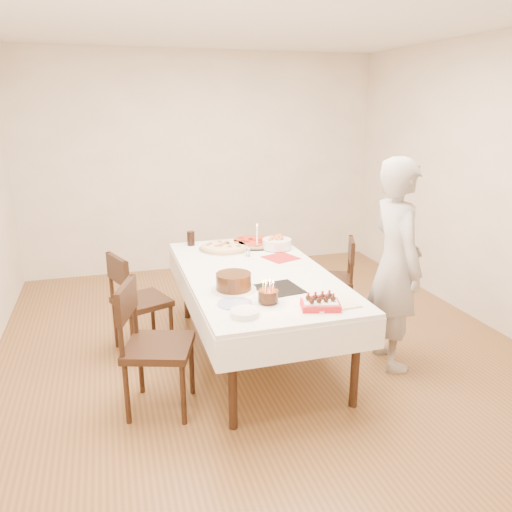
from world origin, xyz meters
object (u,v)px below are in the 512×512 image
object	(u,v)px
dining_table	(256,314)
strawberry_box	(320,304)
chair_left_savory	(142,302)
person	(396,265)
chair_right_savory	(332,279)
taper_candle	(257,237)
chair_left_dessert	(159,347)
pizza_white	(225,247)
cola_glass	(191,238)
pasta_bowl	(277,244)
pizza_pepperoni	(254,242)
layer_cake	(234,282)
birthday_cake	(268,291)

from	to	relation	value
dining_table	strawberry_box	bearing A→B (deg)	-77.32
chair_left_savory	person	distance (m)	2.13
chair_right_savory	taper_candle	size ratio (longest dim) A/B	3.25
chair_right_savory	chair_left_dessert	bearing A→B (deg)	-126.29
chair_left_savory	person	xyz separation A→B (m)	(1.93, -0.82, 0.40)
pizza_white	cola_glass	distance (m)	0.37
chair_left_dessert	person	xyz separation A→B (m)	(1.88, 0.12, 0.38)
pasta_bowl	taper_candle	distance (m)	0.20
pasta_bowl	taper_candle	size ratio (longest dim) A/B	1.06
chair_left_savory	pizza_white	size ratio (longest dim) A/B	1.83
person	pizza_pepperoni	xyz separation A→B (m)	(-0.80, 1.25, -0.08)
layer_cake	birthday_cake	size ratio (longest dim) A/B	2.30
pizza_pepperoni	taper_candle	xyz separation A→B (m)	(-0.03, -0.19, 0.11)
chair_left_dessert	strawberry_box	bearing A→B (deg)	-177.52
chair_left_savory	pizza_pepperoni	distance (m)	1.26
chair_right_savory	strawberry_box	bearing A→B (deg)	-95.33
pizza_pepperoni	cola_glass	world-z (taller)	cola_glass
chair_right_savory	pasta_bowl	distance (m)	0.67
chair_left_dessert	cola_glass	bearing A→B (deg)	-89.84
dining_table	chair_left_savory	world-z (taller)	chair_left_savory
pizza_white	strawberry_box	xyz separation A→B (m)	(0.29, -1.57, 0.01)
birthday_cake	dining_table	bearing A→B (deg)	80.44
dining_table	layer_cake	world-z (taller)	layer_cake
dining_table	birthday_cake	size ratio (longest dim) A/B	14.81
pizza_pepperoni	layer_cake	xyz separation A→B (m)	(-0.50, -1.17, 0.04)
dining_table	pizza_white	size ratio (longest dim) A/B	4.40
cola_glass	pasta_bowl	bearing A→B (deg)	-25.53
pizza_white	taper_candle	distance (m)	0.33
pizza_white	pizza_pepperoni	bearing A→B (deg)	15.83
person	birthday_cake	bearing A→B (deg)	106.85
dining_table	pizza_pepperoni	size ratio (longest dim) A/B	4.41
chair_left_dessert	layer_cake	world-z (taller)	chair_left_dessert
taper_candle	dining_table	bearing A→B (deg)	-107.52
chair_right_savory	strawberry_box	size ratio (longest dim) A/B	3.25
person	chair_right_savory	bearing A→B (deg)	11.33
cola_glass	strawberry_box	world-z (taller)	cola_glass
chair_right_savory	cola_glass	xyz separation A→B (m)	(-1.30, 0.45, 0.40)
pasta_bowl	taper_candle	bearing A→B (deg)	171.54
chair_left_dessert	taper_candle	world-z (taller)	taper_candle
cola_glass	birthday_cake	xyz separation A→B (m)	(0.26, -1.61, 0.01)
pizza_white	pasta_bowl	bearing A→B (deg)	-14.97
cola_glass	layer_cake	bearing A→B (deg)	-85.85
pizza_white	taper_candle	bearing A→B (deg)	-18.99
person	pizza_white	world-z (taller)	person
dining_table	pasta_bowl	world-z (taller)	pasta_bowl
pizza_white	strawberry_box	bearing A→B (deg)	-79.55
chair_right_savory	person	distance (m)	1.04
chair_right_savory	strawberry_box	world-z (taller)	chair_right_savory
person	pasta_bowl	bearing A→B (deg)	37.50
pasta_bowl	pizza_pepperoni	bearing A→B (deg)	126.05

